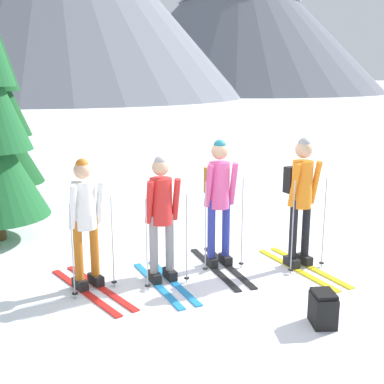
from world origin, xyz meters
TOP-DOWN VIEW (x-y plane):
  - ground_plane at (0.00, 0.00)m, footprint 400.00×400.00m
  - skier_in_white at (-1.38, -0.28)m, footprint 1.20×1.59m
  - skier_in_red at (-0.45, -0.17)m, footprint 0.82×1.56m
  - skier_in_pink at (0.35, 0.31)m, footprint 0.71×1.64m
  - skier_in_orange at (1.47, 0.18)m, footprint 0.90×1.66m
  - pine_tree_near at (-3.60, 4.49)m, footprint 1.61×1.61m
  - backpack_on_snow_front at (1.22, -1.48)m, footprint 0.25×0.33m
  - mountain_ridge_distant at (1.65, 61.93)m, footprint 66.52×58.41m

SIDE VIEW (x-z plane):
  - ground_plane at x=0.00m, z-range 0.00..0.00m
  - backpack_on_snow_front at x=1.22m, z-range 0.00..0.38m
  - skier_in_white at x=-1.38m, z-range 0.07..1.72m
  - skier_in_red at x=-0.45m, z-range 0.07..1.73m
  - skier_in_pink at x=0.35m, z-range 0.12..1.91m
  - skier_in_orange at x=1.47m, z-range 0.13..1.94m
  - pine_tree_near at x=-3.60m, z-range -0.17..3.72m
  - mountain_ridge_distant at x=1.65m, z-range -0.28..23.57m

